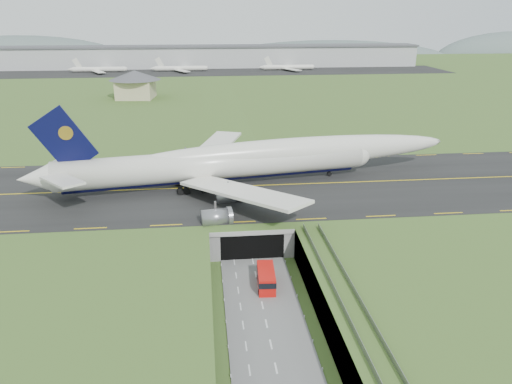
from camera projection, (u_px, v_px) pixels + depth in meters
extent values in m
plane|color=#455E25|center=(257.00, 281.00, 86.94)|extent=(900.00, 900.00, 0.00)
cube|color=gray|center=(257.00, 266.00, 85.92)|extent=(800.00, 800.00, 6.00)
cube|color=slate|center=(262.00, 304.00, 79.89)|extent=(12.00, 75.00, 0.20)
cube|color=black|center=(242.00, 186.00, 115.73)|extent=(800.00, 44.00, 0.18)
cube|color=gray|center=(247.00, 211.00, 102.84)|extent=(16.00, 22.00, 1.00)
cube|color=gray|center=(213.00, 224.00, 102.99)|extent=(2.00, 22.00, 6.00)
cube|color=gray|center=(280.00, 221.00, 104.39)|extent=(2.00, 22.00, 6.00)
cube|color=black|center=(249.00, 235.00, 99.18)|extent=(12.00, 12.00, 5.00)
cube|color=#A8A8A3|center=(252.00, 233.00, 92.47)|extent=(17.00, 0.50, 0.80)
cube|color=#A8A8A3|center=(351.00, 307.00, 68.78)|extent=(3.00, 53.00, 0.50)
cube|color=gray|center=(341.00, 303.00, 68.38)|extent=(0.06, 53.00, 1.00)
cube|color=gray|center=(361.00, 302.00, 68.66)|extent=(0.06, 53.00, 1.00)
cylinder|color=#A8A8A3|center=(371.00, 372.00, 60.91)|extent=(0.90, 0.90, 5.60)
cylinder|color=#A8A8A3|center=(344.00, 316.00, 72.13)|extent=(0.90, 0.90, 5.60)
cylinder|color=#A8A8A3|center=(325.00, 275.00, 83.35)|extent=(0.90, 0.90, 5.60)
cylinder|color=silver|center=(216.00, 165.00, 113.89)|extent=(70.83, 17.90, 6.65)
sphere|color=silver|center=(357.00, 154.00, 122.70)|extent=(7.48, 7.48, 6.52)
cone|color=silver|center=(35.00, 179.00, 104.31)|extent=(8.19, 7.40, 6.32)
ellipsoid|color=silver|center=(295.00, 152.00, 118.14)|extent=(79.45, 18.79, 6.98)
ellipsoid|color=black|center=(353.00, 151.00, 122.15)|extent=(5.06, 3.62, 2.33)
cylinder|color=black|center=(216.00, 175.00, 114.78)|extent=(66.72, 13.53, 2.79)
cube|color=silver|center=(211.00, 150.00, 129.85)|extent=(17.85, 31.70, 2.80)
cube|color=silver|center=(68.00, 159.00, 112.41)|extent=(8.11, 12.34, 1.07)
cube|color=silver|center=(242.00, 192.00, 99.68)|extent=(25.33, 28.73, 2.80)
cube|color=silver|center=(62.00, 180.00, 98.27)|extent=(10.65, 11.94, 1.07)
cube|color=black|center=(64.00, 140.00, 103.35)|extent=(13.15, 2.74, 14.71)
cylinder|color=gold|center=(66.00, 133.00, 102.95)|extent=(2.99, 1.18, 2.91)
cylinder|color=slate|center=(211.00, 170.00, 124.48)|extent=(5.88, 4.25, 3.43)
cylinder|color=slate|center=(186.00, 159.00, 133.16)|extent=(5.88, 4.25, 3.43)
cylinder|color=slate|center=(228.00, 196.00, 106.58)|extent=(5.88, 4.25, 3.43)
cylinder|color=slate|center=(216.00, 218.00, 95.46)|extent=(5.88, 4.25, 3.43)
cylinder|color=black|center=(329.00, 174.00, 122.51)|extent=(1.21, 0.70, 1.14)
cube|color=black|center=(196.00, 185.00, 114.25)|extent=(7.32, 8.18, 1.46)
cube|color=red|center=(266.00, 278.00, 84.55)|extent=(3.25, 7.66, 3.00)
cube|color=black|center=(266.00, 275.00, 84.35)|extent=(3.31, 7.77, 1.00)
cube|color=black|center=(266.00, 284.00, 84.98)|extent=(3.02, 7.15, 0.50)
cylinder|color=black|center=(259.00, 292.00, 82.53)|extent=(0.40, 0.92, 0.90)
cylinder|color=black|center=(258.00, 277.00, 87.24)|extent=(0.40, 0.92, 0.90)
cylinder|color=black|center=(275.00, 291.00, 82.65)|extent=(0.40, 0.92, 0.90)
cylinder|color=black|center=(273.00, 276.00, 87.35)|extent=(0.40, 0.92, 0.90)
cube|color=#BCB288|center=(136.00, 89.00, 232.71)|extent=(17.61, 17.61, 8.59)
cone|color=#4C4C51|center=(135.00, 75.00, 230.52)|extent=(25.83, 25.83, 4.29)
cube|color=#B2B2B2|center=(212.00, 57.00, 362.88)|extent=(300.00, 22.00, 15.00)
cube|color=#4C4C51|center=(212.00, 46.00, 360.33)|extent=(302.00, 24.00, 1.20)
cube|color=black|center=(214.00, 72.00, 337.33)|extent=(320.00, 50.00, 0.08)
cylinder|color=silver|center=(99.00, 69.00, 333.64)|extent=(34.00, 3.20, 3.20)
cylinder|color=silver|center=(181.00, 68.00, 339.07)|extent=(34.00, 3.20, 3.20)
cylinder|color=silver|center=(288.00, 67.00, 346.51)|extent=(34.00, 3.20, 3.20)
ellipsoid|color=slate|center=(19.00, 66.00, 472.31)|extent=(220.00, 77.00, 56.00)
ellipsoid|color=slate|center=(329.00, 63.00, 502.43)|extent=(260.00, 91.00, 44.00)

